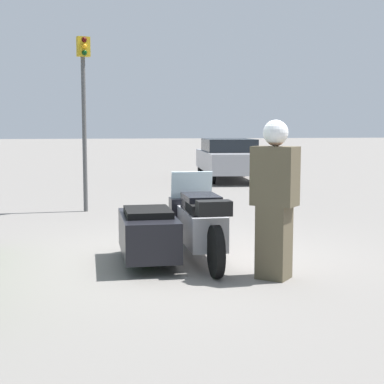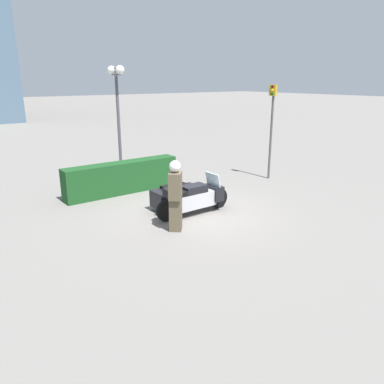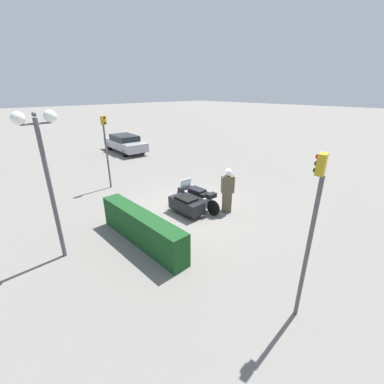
{
  "view_description": "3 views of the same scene",
  "coord_description": "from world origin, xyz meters",
  "px_view_note": "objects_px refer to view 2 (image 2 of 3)",
  "views": [
    {
      "loc": [
        -7.75,
        1.31,
        1.8
      ],
      "look_at": [
        -0.39,
        -0.01,
        0.96
      ],
      "focal_mm": 55.0,
      "sensor_mm": 36.0,
      "label": 1
    },
    {
      "loc": [
        -6.36,
        -8.49,
        3.85
      ],
      "look_at": [
        -0.55,
        -0.7,
        0.89
      ],
      "focal_mm": 35.0,
      "sensor_mm": 36.0,
      "label": 2
    },
    {
      "loc": [
        -7.32,
        6.94,
        4.81
      ],
      "look_at": [
        -0.09,
        0.11,
        0.81
      ],
      "focal_mm": 24.0,
      "sensor_mm": 36.0,
      "label": 3
    }
  ],
  "objects_px": {
    "officer_rider": "(175,194)",
    "twin_lamp_post": "(117,95)",
    "hedge_bush_curbside": "(122,178)",
    "traffic_light_near": "(272,119)",
    "police_motorcycle": "(187,196)"
  },
  "relations": [
    {
      "from": "police_motorcycle",
      "to": "traffic_light_near",
      "type": "distance_m",
      "value": 5.34
    },
    {
      "from": "hedge_bush_curbside",
      "to": "twin_lamp_post",
      "type": "distance_m",
      "value": 3.6
    },
    {
      "from": "officer_rider",
      "to": "hedge_bush_curbside",
      "type": "height_order",
      "value": "officer_rider"
    },
    {
      "from": "officer_rider",
      "to": "police_motorcycle",
      "type": "bearing_deg",
      "value": -95.8
    },
    {
      "from": "officer_rider",
      "to": "hedge_bush_curbside",
      "type": "relative_size",
      "value": 0.46
    },
    {
      "from": "traffic_light_near",
      "to": "twin_lamp_post",
      "type": "bearing_deg",
      "value": -56.76
    },
    {
      "from": "hedge_bush_curbside",
      "to": "officer_rider",
      "type": "bearing_deg",
      "value": -96.12
    },
    {
      "from": "police_motorcycle",
      "to": "hedge_bush_curbside",
      "type": "xyz_separation_m",
      "value": [
        -0.71,
        2.84,
        0.08
      ]
    },
    {
      "from": "officer_rider",
      "to": "twin_lamp_post",
      "type": "bearing_deg",
      "value": -62.38
    },
    {
      "from": "traffic_light_near",
      "to": "officer_rider",
      "type": "bearing_deg",
      "value": 3.89
    },
    {
      "from": "twin_lamp_post",
      "to": "hedge_bush_curbside",
      "type": "bearing_deg",
      "value": -115.24
    },
    {
      "from": "police_motorcycle",
      "to": "traffic_light_near",
      "type": "bearing_deg",
      "value": 13.22
    },
    {
      "from": "officer_rider",
      "to": "twin_lamp_post",
      "type": "distance_m",
      "value": 6.64
    },
    {
      "from": "twin_lamp_post",
      "to": "traffic_light_near",
      "type": "relative_size",
      "value": 1.19
    },
    {
      "from": "hedge_bush_curbside",
      "to": "twin_lamp_post",
      "type": "height_order",
      "value": "twin_lamp_post"
    }
  ]
}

